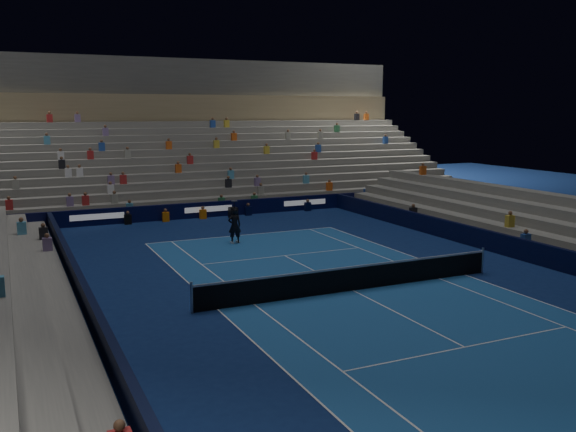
% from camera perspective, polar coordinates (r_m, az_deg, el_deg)
% --- Properties ---
extents(ground, '(90.00, 90.00, 0.00)m').
position_cam_1_polar(ground, '(24.16, 6.01, -6.86)').
color(ground, navy).
rests_on(ground, ground).
extents(court_surface, '(10.97, 23.77, 0.01)m').
position_cam_1_polar(court_surface, '(24.16, 6.01, -6.85)').
color(court_surface, '#1B5197').
rests_on(court_surface, ground).
extents(sponsor_barrier_far, '(44.00, 0.25, 1.00)m').
position_cam_1_polar(sponsor_barrier_far, '(40.67, -7.39, 0.60)').
color(sponsor_barrier_far, black).
rests_on(sponsor_barrier_far, ground).
extents(sponsor_barrier_east, '(0.25, 37.00, 1.00)m').
position_cam_1_polar(sponsor_barrier_east, '(30.04, 22.17, -3.27)').
color(sponsor_barrier_east, black).
rests_on(sponsor_barrier_east, ground).
extents(sponsor_barrier_west, '(0.25, 37.00, 1.00)m').
position_cam_1_polar(sponsor_barrier_west, '(20.97, -17.67, -8.43)').
color(sponsor_barrier_west, black).
rests_on(sponsor_barrier_west, ground).
extents(grandstand_main, '(44.00, 15.20, 11.20)m').
position_cam_1_polar(grandstand_main, '(49.35, -10.76, 5.46)').
color(grandstand_main, slate).
rests_on(grandstand_main, ground).
extents(tennis_net, '(12.90, 0.10, 1.10)m').
position_cam_1_polar(tennis_net, '(24.02, 6.03, -5.71)').
color(tennis_net, '#B2B2B7').
rests_on(tennis_net, ground).
extents(tennis_player, '(0.73, 0.52, 1.87)m').
position_cam_1_polar(tennis_player, '(32.39, -4.94, -0.89)').
color(tennis_player, black).
rests_on(tennis_player, ground).
extents(broadcast_camera, '(0.55, 1.00, 0.69)m').
position_cam_1_polar(broadcast_camera, '(40.12, -5.07, 0.31)').
color(broadcast_camera, black).
rests_on(broadcast_camera, ground).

